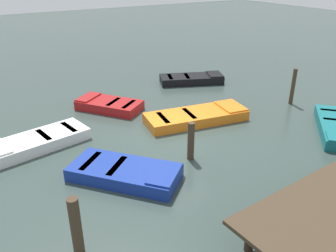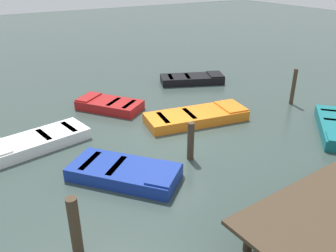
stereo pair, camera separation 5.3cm
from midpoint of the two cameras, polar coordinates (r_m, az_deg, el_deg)
name	(u,v)px [view 2 (the right image)]	position (r m, az deg, el deg)	size (l,w,h in m)	color
ground_plane	(168,134)	(13.20, 0.12, -1.37)	(80.00, 80.00, 0.00)	#33423D
rowboat_orange	(197,116)	(14.28, 4.92, 1.63)	(4.36, 2.17, 0.46)	orange
rowboat_white	(36,141)	(13.06, -20.79, -2.40)	(3.74, 2.01, 0.46)	silver
rowboat_red	(109,105)	(15.62, -9.56, 3.49)	(2.76, 3.06, 0.46)	maroon
rowboat_black	(192,79)	(19.02, 4.12, 7.75)	(3.59, 2.48, 0.46)	black
rowboat_blue	(125,172)	(10.58, -6.95, -7.55)	(3.25, 3.45, 0.46)	navy
mooring_piling_mid_left	(75,226)	(8.09, -14.93, -15.62)	(0.25, 0.25, 1.46)	#423323
mooring_piling_near_left	(191,141)	(11.32, 3.89, -2.50)	(0.22, 0.22, 1.31)	#423323
mooring_piling_near_right	(293,87)	(16.80, 20.07, 6.10)	(0.18, 0.18, 1.67)	#423323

